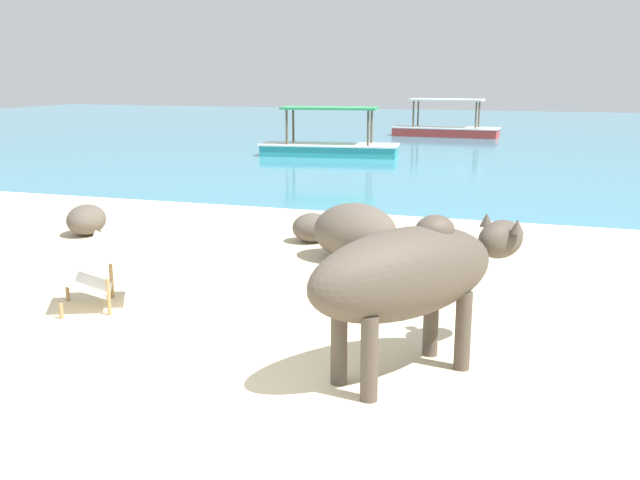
# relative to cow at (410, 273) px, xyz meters

# --- Properties ---
(sand_beach) EXTENTS (18.00, 14.00, 0.04)m
(sand_beach) POSITION_rel_cow_xyz_m (-1.77, -1.20, -0.78)
(sand_beach) COLOR beige
(sand_beach) RESTS_ON ground
(water_surface) EXTENTS (60.00, 36.00, 0.03)m
(water_surface) POSITION_rel_cow_xyz_m (-1.77, 20.80, -0.80)
(water_surface) COLOR teal
(water_surface) RESTS_ON ground
(cow) EXTENTS (1.56, 1.89, 1.16)m
(cow) POSITION_rel_cow_xyz_m (0.00, 0.00, 0.00)
(cow) COLOR #4C4238
(cow) RESTS_ON sand_beach
(deck_chair_far) EXTENTS (0.93, 0.85, 0.68)m
(deck_chair_far) POSITION_rel_cow_xyz_m (-3.00, 0.65, -0.38)
(deck_chair_far) COLOR #A37A4C
(deck_chair_far) RESTS_ON sand_beach
(shore_rock_large) EXTENTS (0.62, 0.74, 0.41)m
(shore_rock_large) POSITION_rel_cow_xyz_m (-5.02, 3.20, -0.56)
(shore_rock_large) COLOR brown
(shore_rock_large) RESTS_ON sand_beach
(shore_rock_medium) EXTENTS (1.12, 0.96, 0.66)m
(shore_rock_medium) POSITION_rel_cow_xyz_m (-1.22, 3.06, -0.43)
(shore_rock_medium) COLOR brown
(shore_rock_medium) RESTS_ON sand_beach
(shore_rock_small) EXTENTS (0.76, 0.74, 0.34)m
(shore_rock_small) POSITION_rel_cow_xyz_m (-0.78, 2.39, -0.59)
(shore_rock_small) COLOR gray
(shore_rock_small) RESTS_ON sand_beach
(shore_rock_flat) EXTENTS (0.68, 0.66, 0.38)m
(shore_rock_flat) POSITION_rel_cow_xyz_m (-1.97, 3.73, -0.57)
(shore_rock_flat) COLOR brown
(shore_rock_flat) RESTS_ON sand_beach
(boat_red) EXTENTS (3.71, 1.30, 1.29)m
(boat_red) POSITION_rel_cow_xyz_m (-2.58, 20.43, -0.51)
(boat_red) COLOR #C63833
(boat_red) RESTS_ON water_surface
(boat_teal) EXTENTS (3.78, 1.59, 1.29)m
(boat_teal) POSITION_rel_cow_xyz_m (-4.70, 13.42, -0.51)
(boat_teal) COLOR teal
(boat_teal) RESTS_ON water_surface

